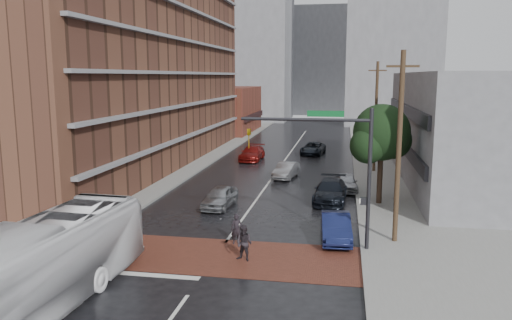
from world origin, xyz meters
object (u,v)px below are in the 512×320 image
Objects in this scene: car_travel_a at (220,197)px; car_travel_b at (286,170)px; transit_bus at (30,271)px; car_parked_far at (346,182)px; pedestrian_a at (237,229)px; pedestrian_b at (244,243)px; car_travel_c at (252,153)px; car_parked_mid at (330,191)px; car_parked_near at (336,227)px; suv_travel at (313,148)px.

car_travel_a is 10.96m from car_travel_b.
car_parked_far is at bearing 66.74° from transit_bus.
pedestrian_a is 17.56m from car_travel_b.
pedestrian_b reaches higher than pedestrian_a.
car_travel_c is 0.96× the size of car_parked_mid.
car_travel_b is at bearing 80.16° from transit_bus.
pedestrian_b reaches higher than car_travel_a.
car_travel_b is at bearing 77.05° from car_travel_a.
car_parked_near is (9.12, -24.56, -0.02)m from car_travel_c.
pedestrian_a is at bearing 61.17° from transit_bus.
suv_travel is 1.12× the size of car_parked_near.
suv_travel is (4.70, 24.09, -0.03)m from car_travel_a.
pedestrian_b is (0.86, -2.25, 0.05)m from pedestrian_a.
pedestrian_a is 10.91m from car_parked_mid.
car_parked_mid is 1.35× the size of car_parked_far.
car_parked_mid reaches higher than car_travel_b.
transit_bus is at bearing -96.18° from car_travel_a.
pedestrian_a is at bearing -82.44° from car_travel_b.
car_travel_a is at bearing -146.95° from car_parked_far.
transit_bus is 2.97× the size of car_travel_b.
car_travel_c is at bearing -132.30° from suv_travel.
transit_bus reaches higher than car_parked_near.
car_travel_a is at bearing -93.27° from suv_travel.
pedestrian_b is at bearing -78.43° from car_travel_c.
car_travel_b is (0.58, 17.55, -0.12)m from pedestrian_a.
transit_bus is 15.18m from car_parked_near.
car_parked_far is (1.10, 3.68, -0.10)m from car_parked_mid.
car_travel_b is 0.96× the size of car_parked_near.
car_parked_near is (5.10, 1.58, -0.09)m from pedestrian_a.
car_travel_b is (6.28, 26.58, -1.04)m from transit_bus.
transit_bus is 7.63× the size of pedestrian_a.
car_travel_c is 26.20m from car_parked_near.
car_travel_b is at bearing 84.82° from pedestrian_a.
car_parked_near reaches higher than suv_travel.
car_travel_c is at bearing 119.02° from pedestrian_b.
transit_bus is 2.33× the size of car_parked_mid.
transit_bus is 7.15× the size of pedestrian_b.
car_parked_mid reaches higher than car_parked_far.
pedestrian_b is at bearing -84.21° from suv_travel.
car_parked_mid is (4.00, -7.65, 0.08)m from car_travel_b.
car_parked_far is at bearing 64.03° from pedestrian_a.
pedestrian_a is 0.41× the size of car_parked_far.
suv_travel is 21.44m from car_parked_mid.
car_parked_mid is at bearing 92.28° from pedestrian_b.
transit_bus reaches higher than pedestrian_b.
transit_bus is 40.96m from suv_travel.
car_parked_mid is at bearing 25.53° from car_travel_a.
suv_travel is at bearing 97.02° from car_parked_far.
pedestrian_a is 0.39× the size of car_travel_b.
pedestrian_b is 0.34× the size of car_travel_c.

